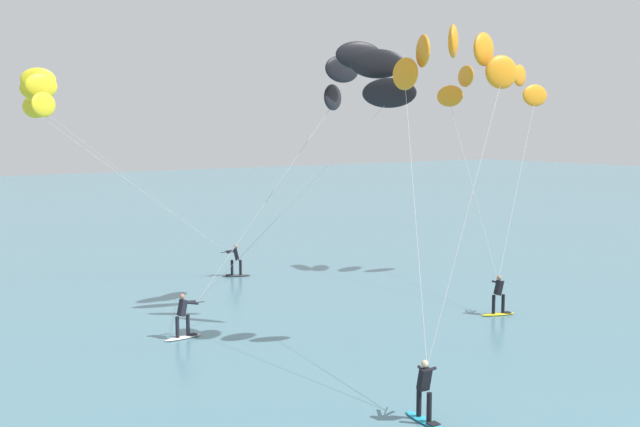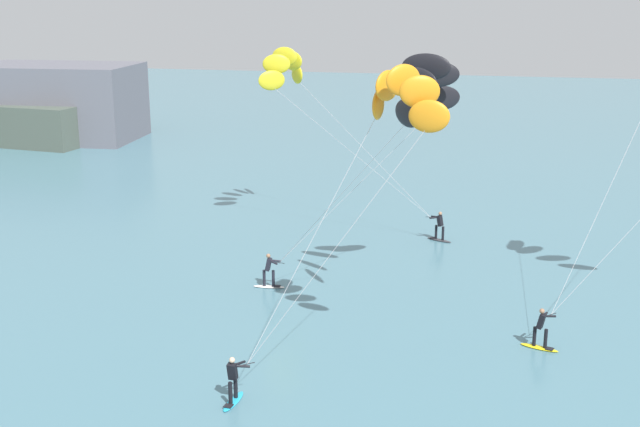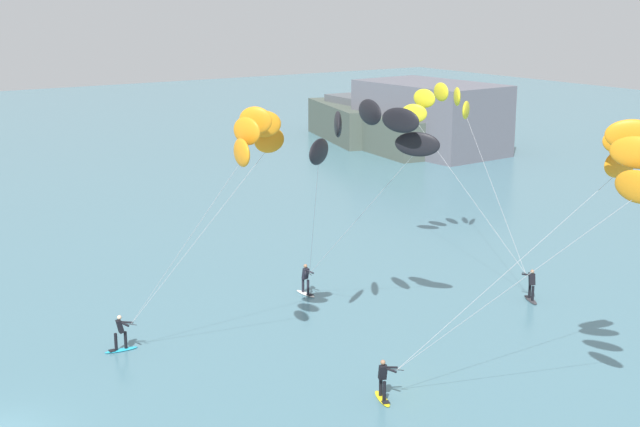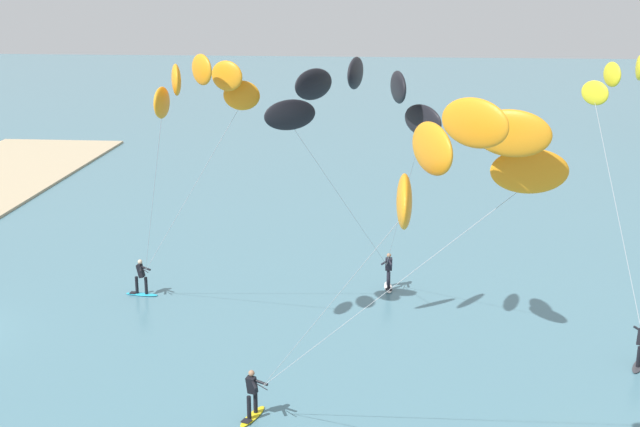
% 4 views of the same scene
% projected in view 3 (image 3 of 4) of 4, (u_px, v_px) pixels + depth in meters
% --- Properties ---
extents(kitesurfer_nearshore, '(7.01, 6.94, 11.16)m').
position_uv_depth(kitesurfer_nearshore, '(248.00, 145.00, 35.56)').
color(kitesurfer_nearshore, '#23ADD1').
rests_on(kitesurfer_nearshore, ground).
extents(kitesurfer_mid_water, '(9.29, 6.35, 11.12)m').
position_uv_depth(kitesurfer_mid_water, '(367.00, 137.00, 38.43)').
color(kitesurfer_mid_water, white).
rests_on(kitesurfer_mid_water, ground).
extents(kitesurfer_far_out, '(9.18, 8.92, 11.30)m').
position_uv_depth(kitesurfer_far_out, '(620.00, 165.00, 30.96)').
color(kitesurfer_far_out, yellow).
rests_on(kitesurfer_far_out, ground).
extents(kitesurfer_downwind, '(11.03, 4.83, 10.46)m').
position_uv_depth(kitesurfer_downwind, '(444.00, 110.00, 51.80)').
color(kitesurfer_downwind, '#333338').
rests_on(kitesurfer_downwind, ground).
extents(distant_headland, '(25.72, 16.44, 6.92)m').
position_uv_depth(distant_headland, '(408.00, 121.00, 93.19)').
color(distant_headland, slate).
rests_on(distant_headland, ground).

